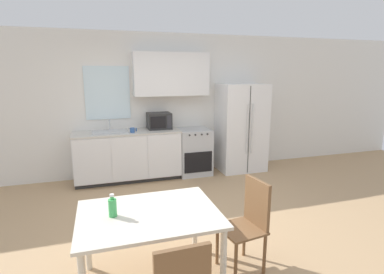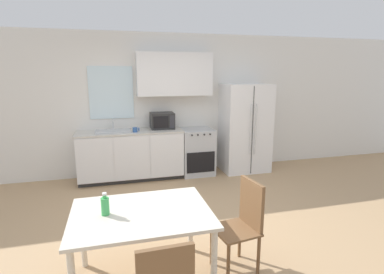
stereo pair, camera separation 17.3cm
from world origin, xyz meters
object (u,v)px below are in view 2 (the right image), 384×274
microwave (162,121)px  dining_table (142,221)px  oven_range (197,151)px  dining_chair_side (244,219)px  coffee_mug (135,130)px  drink_bottle (105,206)px  refrigerator (245,128)px

microwave → dining_table: (-0.69, -3.03, -0.43)m
oven_range → microwave: bearing=172.0°
oven_range → dining_chair_side: size_ratio=0.96×
oven_range → coffee_mug: size_ratio=7.38×
dining_chair_side → coffee_mug: bearing=7.7°
drink_bottle → refrigerator: bearing=47.2°
coffee_mug → drink_bottle: coffee_mug is taller
coffee_mug → dining_chair_side: 2.98m
oven_range → microwave: microwave is taller
microwave → dining_chair_side: bearing=-84.2°
refrigerator → dining_table: bearing=-129.0°
microwave → coffee_mug: (-0.52, -0.22, -0.11)m
refrigerator → coffee_mug: size_ratio=14.44×
oven_range → coffee_mug: 1.29m
refrigerator → microwave: size_ratio=4.02×
refrigerator → drink_bottle: 3.91m
oven_range → refrigerator: (1.00, -0.03, 0.43)m
dining_table → drink_bottle: 0.36m
drink_bottle → dining_chair_side: bearing=-2.5°
dining_table → coffee_mug: bearing=86.5°
dining_chair_side → drink_bottle: 1.35m
dining_chair_side → refrigerator: bearing=-33.3°
microwave → coffee_mug: 0.58m
refrigerator → coffee_mug: bearing=-177.3°
refrigerator → microwave: 1.67m
oven_range → dining_chair_side: 2.98m
coffee_mug → microwave: bearing=23.3°
microwave → dining_chair_side: (0.31, -3.06, -0.54)m
dining_chair_side → drink_bottle: drink_bottle is taller
dining_table → drink_bottle: size_ratio=6.06×
refrigerator → coffee_mug: (-2.18, -0.10, 0.09)m
refrigerator → dining_chair_side: bearing=-114.6°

